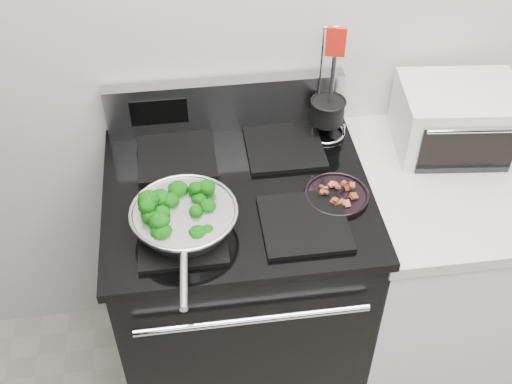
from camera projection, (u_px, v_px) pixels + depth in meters
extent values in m
cube|color=beige|center=(322.00, 4.00, 1.89)|extent=(4.00, 0.02, 2.70)
cube|color=black|center=(240.00, 292.00, 2.23)|extent=(0.76, 0.66, 0.92)
cube|color=black|center=(237.00, 193.00, 1.91)|extent=(0.79, 0.69, 0.03)
cube|color=#99999E|center=(226.00, 104.00, 2.05)|extent=(0.76, 0.05, 0.18)
cube|color=black|center=(182.00, 235.00, 1.75)|extent=(0.24, 0.24, 0.01)
cube|color=black|center=(304.00, 223.00, 1.78)|extent=(0.24, 0.24, 0.01)
cube|color=black|center=(177.00, 156.00, 2.00)|extent=(0.24, 0.24, 0.01)
cube|color=black|center=(284.00, 147.00, 2.03)|extent=(0.24, 0.24, 0.01)
cube|color=white|center=(428.00, 275.00, 2.31)|extent=(0.60, 0.66, 0.88)
cube|color=beige|center=(456.00, 181.00, 2.00)|extent=(0.62, 0.68, 0.04)
torus|color=silver|center=(184.00, 211.00, 1.73)|extent=(0.30, 0.30, 0.01)
cylinder|color=silver|center=(184.00, 280.00, 1.56)|extent=(0.03, 0.18, 0.02)
cylinder|color=black|center=(336.00, 196.00, 1.87)|extent=(0.19, 0.19, 0.01)
cylinder|color=black|center=(328.00, 111.00, 2.03)|extent=(0.11, 0.11, 0.07)
cylinder|color=black|center=(330.00, 87.00, 1.96)|extent=(0.01, 0.01, 0.23)
cube|color=red|center=(334.00, 40.00, 1.85)|extent=(0.06, 0.03, 0.10)
cube|color=silver|center=(457.00, 118.00, 2.03)|extent=(0.39, 0.31, 0.21)
cube|color=black|center=(473.00, 149.00, 1.93)|extent=(0.29, 0.04, 0.15)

